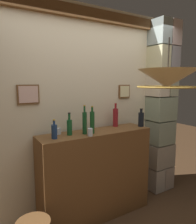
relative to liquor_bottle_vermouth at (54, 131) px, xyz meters
The scene contains 12 objects.
panelled_rear_partition 0.67m from the liquor_bottle_vermouth, 30.38° to the left, with size 3.36×0.15×2.68m.
stone_pillar 1.79m from the liquor_bottle_vermouth, ahead, with size 0.41×0.37×2.61m.
bar_shelf_unit 0.84m from the liquor_bottle_vermouth, ahead, with size 1.44×0.39×1.12m, color brown.
liquor_bottle_vermouth is the anchor object (origin of this frame).
liquor_bottle_mezcal 0.95m from the liquor_bottle_vermouth, 10.27° to the left, with size 0.07×0.07×0.32m.
liquor_bottle_sherry 0.38m from the liquor_bottle_vermouth, ahead, with size 0.05×0.05×0.34m.
liquor_bottle_brandy 0.47m from the liquor_bottle_vermouth, ahead, with size 0.05×0.05×0.33m.
liquor_bottle_bourbon 0.21m from the liquor_bottle_vermouth, 16.43° to the left, with size 0.06×0.06×0.26m.
liquor_bottle_rye 1.23m from the liquor_bottle_vermouth, ahead, with size 0.08×0.08×0.25m.
glass_tumbler_rocks 0.40m from the liquor_bottle_vermouth, 14.65° to the right, with size 0.06×0.06×0.09m.
glass_tumbler_highball 0.21m from the liquor_bottle_vermouth, 56.82° to the left, with size 0.06×0.06×0.07m.
pendant_lamp 1.27m from the liquor_bottle_vermouth, 40.56° to the right, with size 0.57×0.57×0.46m.
Camera 1 is at (-1.28, -1.34, 1.73)m, focal length 33.53 mm.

